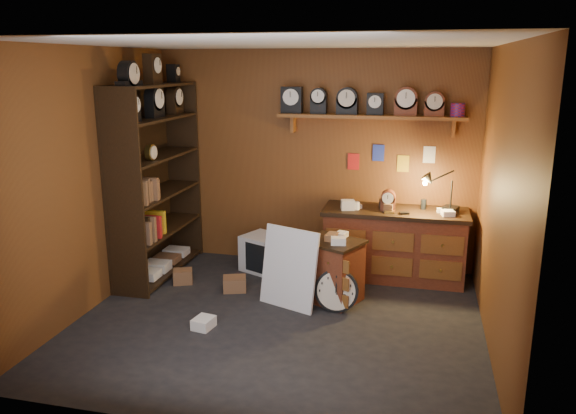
{
  "coord_description": "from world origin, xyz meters",
  "views": [
    {
      "loc": [
        1.3,
        -5.04,
        2.53
      ],
      "look_at": [
        0.01,
        0.35,
        1.1
      ],
      "focal_mm": 35.0,
      "sensor_mm": 36.0,
      "label": 1
    }
  ],
  "objects_px": {
    "low_cabinet": "(332,268)",
    "big_round_clock": "(337,291)",
    "workbench": "(394,240)",
    "shelving_unit": "(153,173)"
  },
  "relations": [
    {
      "from": "low_cabinet",
      "to": "big_round_clock",
      "type": "relative_size",
      "value": 1.68
    },
    {
      "from": "workbench",
      "to": "low_cabinet",
      "type": "bearing_deg",
      "value": -126.35
    },
    {
      "from": "shelving_unit",
      "to": "big_round_clock",
      "type": "relative_size",
      "value": 5.6
    },
    {
      "from": "workbench",
      "to": "low_cabinet",
      "type": "xyz_separation_m",
      "value": [
        -0.62,
        -0.84,
        -0.1
      ]
    },
    {
      "from": "shelving_unit",
      "to": "low_cabinet",
      "type": "bearing_deg",
      "value": -8.77
    },
    {
      "from": "workbench",
      "to": "big_round_clock",
      "type": "bearing_deg",
      "value": -115.44
    },
    {
      "from": "low_cabinet",
      "to": "big_round_clock",
      "type": "xyz_separation_m",
      "value": [
        0.09,
        -0.26,
        -0.15
      ]
    },
    {
      "from": "shelving_unit",
      "to": "big_round_clock",
      "type": "bearing_deg",
      "value": -14.61
    },
    {
      "from": "shelving_unit",
      "to": "low_cabinet",
      "type": "relative_size",
      "value": 3.33
    },
    {
      "from": "workbench",
      "to": "big_round_clock",
      "type": "xyz_separation_m",
      "value": [
        -0.52,
        -1.1,
        -0.25
      ]
    }
  ]
}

